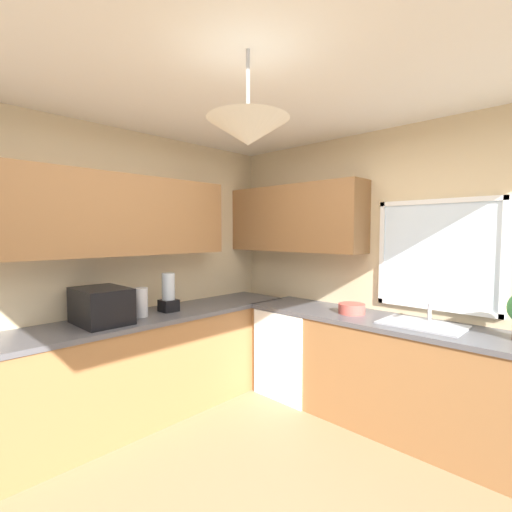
{
  "coord_description": "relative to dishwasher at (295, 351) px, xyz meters",
  "views": [
    {
      "loc": [
        1.39,
        -1.38,
        1.65
      ],
      "look_at": [
        -0.7,
        0.79,
        1.46
      ],
      "focal_mm": 25.66,
      "sensor_mm": 36.0,
      "label": 1
    }
  ],
  "objects": [
    {
      "name": "counter_run_left",
      "position": [
        -0.66,
        -1.56,
        0.02
      ],
      "size": [
        0.65,
        3.54,
        0.91
      ],
      "color": "olive",
      "rests_on": "ground_plane"
    },
    {
      "name": "room_shell",
      "position": [
        0.07,
        -1.02,
        1.41
      ],
      "size": [
        3.83,
        3.93,
        2.66
      ],
      "color": "beige",
      "rests_on": "ground_plane"
    },
    {
      "name": "kettle",
      "position": [
        -0.64,
        -1.37,
        0.61
      ],
      "size": [
        0.12,
        0.12,
        0.25
      ],
      "primitive_type": "cylinder",
      "color": "#B7B7BC",
      "rests_on": "counter_run_left"
    },
    {
      "name": "blender_appliance",
      "position": [
        -0.66,
        -1.08,
        0.64
      ],
      "size": [
        0.15,
        0.15,
        0.36
      ],
      "color": "black",
      "rests_on": "counter_run_left"
    },
    {
      "name": "counter_run_back",
      "position": [
        1.1,
        0.03,
        0.02
      ],
      "size": [
        2.92,
        0.65,
        0.91
      ],
      "color": "olive",
      "rests_on": "ground_plane"
    },
    {
      "name": "sink_assembly",
      "position": [
        1.24,
        0.04,
        0.49
      ],
      "size": [
        0.62,
        0.4,
        0.19
      ],
      "color": "#9EA0A5",
      "rests_on": "counter_run_back"
    },
    {
      "name": "bowl",
      "position": [
        0.62,
        0.03,
        0.52
      ],
      "size": [
        0.24,
        0.24,
        0.09
      ],
      "primitive_type": "cylinder",
      "color": "#B74C42",
      "rests_on": "counter_run_back"
    },
    {
      "name": "dishwasher",
      "position": [
        0.0,
        0.0,
        0.0
      ],
      "size": [
        0.6,
        0.6,
        0.87
      ],
      "primitive_type": "cube",
      "color": "white",
      "rests_on": "ground_plane"
    },
    {
      "name": "microwave",
      "position": [
        -0.66,
        -1.71,
        0.62
      ],
      "size": [
        0.48,
        0.36,
        0.29
      ],
      "primitive_type": "cube",
      "color": "black",
      "rests_on": "counter_run_left"
    }
  ]
}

